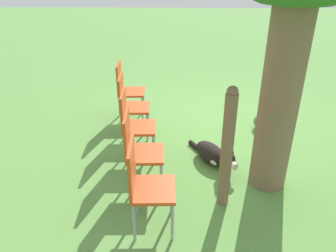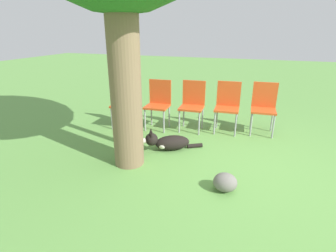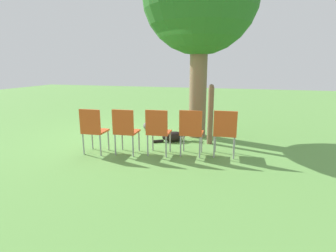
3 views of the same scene
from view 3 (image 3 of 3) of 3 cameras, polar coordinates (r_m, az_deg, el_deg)
The scene contains 9 objects.
ground_plane at distance 6.81m, azimuth -5.90°, elevation -2.19°, with size 30.00×30.00×0.00m, color #609947.
dog at distance 6.30m, azimuth 1.92°, elevation -2.13°, with size 0.60×0.92×0.38m.
fence_post at distance 6.06m, azimuth 9.23°, elevation 2.53°, with size 0.13×0.13×1.38m.
red_chair_0 at distance 5.52m, azimuth -15.99°, elevation -0.43°, with size 0.44×0.46×0.95m.
red_chair_1 at distance 5.34m, azimuth -9.29°, elevation -0.56°, with size 0.44×0.46×0.95m.
red_chair_2 at distance 5.22m, azimuth -2.21°, elevation -0.69°, with size 0.44×0.46×0.95m.
red_chair_3 at distance 5.20m, azimuth 5.06°, elevation -0.81°, with size 0.44×0.46×0.95m.
red_chair_4 at distance 5.25m, azimuth 12.30°, elevation -0.91°, with size 0.44×0.46×0.95m.
garden_rock at distance 7.39m, azimuth -4.34°, elevation -0.00°, with size 0.26×0.29×0.23m.
Camera 3 is at (6.10, 2.43, 1.79)m, focal length 28.00 mm.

